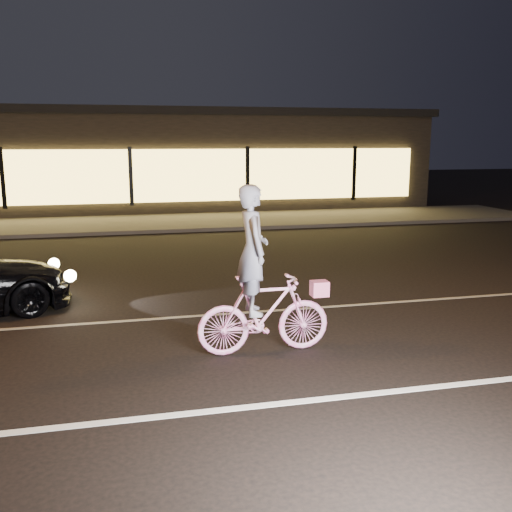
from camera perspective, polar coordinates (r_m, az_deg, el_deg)
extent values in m
plane|color=black|center=(7.86, -9.83, -10.63)|extent=(90.00, 90.00, 0.00)
cube|color=silver|center=(6.50, -8.96, -15.52)|extent=(60.00, 0.12, 0.01)
cube|color=gray|center=(9.75, -10.57, -6.23)|extent=(60.00, 0.10, 0.01)
cube|color=#383533|center=(20.49, -12.13, 3.18)|extent=(30.00, 4.00, 0.12)
cube|color=black|center=(26.30, -12.62, 9.20)|extent=(25.00, 8.00, 4.00)
cube|color=black|center=(26.31, -12.82, 13.66)|extent=(25.40, 8.40, 0.30)
cube|color=#FFD159|center=(22.23, -12.42, 7.80)|extent=(23.00, 0.15, 2.00)
cube|color=black|center=(22.53, -24.01, 7.13)|extent=(0.15, 0.08, 2.20)
cube|color=black|center=(22.15, -12.41, 7.79)|extent=(0.15, 0.08, 2.20)
cube|color=black|center=(22.67, -0.86, 8.13)|extent=(0.15, 0.08, 2.20)
cube|color=black|center=(24.04, 9.78, 8.16)|extent=(0.15, 0.08, 2.20)
imported|color=#FD31A6|center=(7.98, 0.81, -5.82)|extent=(1.88, 0.53, 1.13)
imported|color=silver|center=(7.72, -0.34, 0.60)|extent=(0.43, 0.65, 1.78)
cube|color=#F75D8C|center=(8.12, 6.36, -3.25)|extent=(0.24, 0.19, 0.22)
sphere|color=#FFF2BF|center=(11.70, -19.57, -0.73)|extent=(0.22, 0.22, 0.22)
sphere|color=#FFF2BF|center=(10.57, -18.10, -1.90)|extent=(0.22, 0.22, 0.22)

